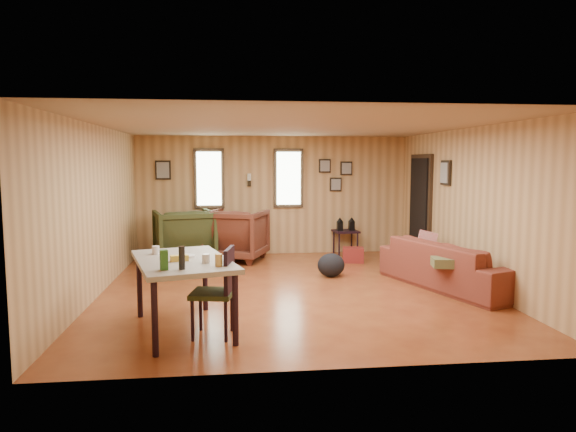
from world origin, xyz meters
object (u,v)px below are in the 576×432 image
at_px(recliner_green, 184,233).
at_px(end_table, 198,240).
at_px(dining_table, 183,266).
at_px(side_table, 346,229).
at_px(sofa, 452,257).
at_px(recliner_brown, 236,232).

relative_size(recliner_green, end_table, 1.54).
bearing_deg(dining_table, recliner_green, 79.28).
distance_m(end_table, side_table, 2.96).
bearing_deg(sofa, recliner_brown, 33.11).
height_order(recliner_green, dining_table, recliner_green).
xyz_separation_m(sofa, end_table, (-3.92, 2.63, -0.07)).
bearing_deg(dining_table, recliner_brown, 65.63).
bearing_deg(end_table, dining_table, -88.80).
distance_m(side_table, dining_table, 5.29).
bearing_deg(sofa, side_table, 0.05).
height_order(recliner_green, side_table, recliner_green).
distance_m(recliner_green, dining_table, 4.10).
height_order(sofa, end_table, sofa).
xyz_separation_m(recliner_brown, side_table, (2.22, 0.36, -0.02)).
xyz_separation_m(sofa, recliner_brown, (-3.20, 2.51, 0.07)).
height_order(sofa, recliner_brown, recliner_brown).
relative_size(sofa, dining_table, 1.34).
bearing_deg(recliner_green, sofa, 134.75).
relative_size(end_table, side_table, 0.92).
relative_size(sofa, recliner_brown, 2.21).
relative_size(sofa, side_table, 3.13).
bearing_deg(recliner_green, end_table, -167.97).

